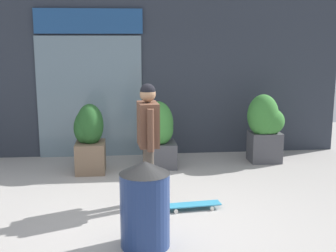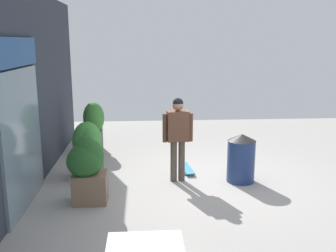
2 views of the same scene
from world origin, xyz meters
TOP-DOWN VIEW (x-y plane):
  - ground_plane at (0.00, 0.00)m, footprint 12.00×12.00m
  - building_facade at (-0.04, 3.25)m, footprint 7.94×0.31m
  - skateboarder at (0.02, 0.43)m, footprint 0.29×0.60m
  - skateboard at (0.60, 0.18)m, footprint 0.79×0.29m
  - planter_box_left at (-0.92, 2.08)m, footprint 0.53×0.66m
  - planter_box_right at (2.28, 2.34)m, footprint 0.69×0.55m
  - planter_box_mid at (0.29, 2.21)m, footprint 0.63×0.60m
  - trash_bin at (-0.08, -0.82)m, footprint 0.56×0.56m

SIDE VIEW (x-z plane):
  - ground_plane at x=0.00m, z-range 0.00..0.00m
  - skateboard at x=0.60m, z-range 0.02..0.10m
  - trash_bin at x=-0.08m, z-range 0.00..0.98m
  - planter_box_mid at x=0.29m, z-range 0.06..1.24m
  - planter_box_left at x=-0.92m, z-range 0.07..1.25m
  - planter_box_right at x=2.28m, z-range 0.05..1.32m
  - skateboarder at x=0.02m, z-range 0.19..1.88m
  - building_facade at x=-0.04m, z-range -0.02..3.70m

